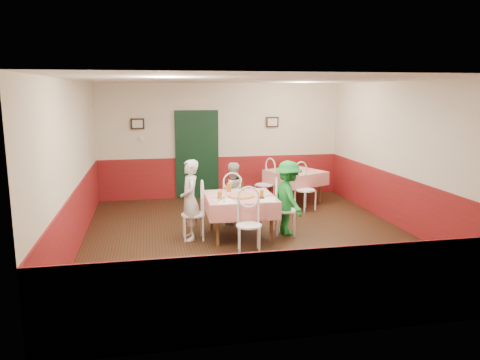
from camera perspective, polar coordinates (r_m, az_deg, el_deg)
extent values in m
plane|color=black|center=(8.52, 1.35, -7.07)|extent=(7.00, 7.00, 0.00)
plane|color=white|center=(8.11, 1.44, 12.10)|extent=(7.00, 7.00, 0.00)
cube|color=beige|center=(11.62, -2.36, 4.79)|extent=(6.00, 0.10, 2.80)
cube|color=beige|center=(4.91, 10.28, -3.73)|extent=(6.00, 0.10, 2.80)
cube|color=beige|center=(8.11, -19.80, 1.53)|extent=(0.10, 7.00, 2.80)
cube|color=beige|center=(9.32, 19.73, 2.67)|extent=(0.10, 7.00, 2.80)
cube|color=maroon|center=(11.73, -2.31, 0.41)|extent=(6.00, 0.03, 1.00)
cube|color=maroon|center=(5.22, 9.88, -13.30)|extent=(6.00, 0.03, 1.00)
cube|color=maroon|center=(8.29, -19.30, -4.61)|extent=(0.03, 7.00, 1.00)
cube|color=maroon|center=(9.47, 19.31, -2.73)|extent=(0.03, 7.00, 1.00)
cube|color=black|center=(11.53, -5.26, 2.96)|extent=(0.96, 0.06, 2.10)
cube|color=black|center=(11.40, -12.39, 6.70)|extent=(0.32, 0.03, 0.26)
cube|color=black|center=(11.80, 3.96, 7.06)|extent=(0.32, 0.03, 0.26)
cube|color=white|center=(11.42, -11.82, 4.97)|extent=(0.10, 0.03, 0.10)
cube|color=red|center=(8.51, 0.00, -4.47)|extent=(1.24, 1.24, 0.77)
cube|color=red|center=(11.19, 6.73, -0.82)|extent=(1.47, 1.47, 0.77)
cylinder|color=#B74723|center=(8.34, 0.13, -1.95)|extent=(0.47, 0.47, 0.03)
cylinder|color=white|center=(8.38, -2.76, -1.96)|extent=(0.25, 0.25, 0.01)
cylinder|color=white|center=(8.49, 2.83, -1.79)|extent=(0.25, 0.25, 0.01)
cylinder|color=white|center=(8.83, -0.43, -1.28)|extent=(0.25, 0.25, 0.01)
cylinder|color=#BF7219|center=(8.10, -2.46, -1.93)|extent=(0.08, 0.08, 0.14)
cylinder|color=#BF7219|center=(8.27, 2.65, -1.72)|extent=(0.07, 0.07, 0.13)
cylinder|color=#BF7219|center=(8.76, -1.36, -0.91)|extent=(0.09, 0.09, 0.15)
cylinder|color=#381C0A|center=(8.81, 0.29, -0.69)|extent=(0.06, 0.06, 0.20)
cylinder|color=silver|center=(7.93, -2.58, -2.41)|extent=(0.04, 0.04, 0.09)
cylinder|color=silver|center=(7.90, -1.98, -2.46)|extent=(0.04, 0.04, 0.09)
cylinder|color=#B23319|center=(8.00, -2.66, -2.30)|extent=(0.04, 0.04, 0.09)
cube|color=white|center=(7.99, -1.85, -2.63)|extent=(0.35, 0.43, 0.00)
cube|color=white|center=(8.13, 3.31, -2.40)|extent=(0.38, 0.46, 0.00)
cube|color=black|center=(8.21, 2.56, -2.19)|extent=(0.11, 0.09, 0.02)
imported|color=gray|center=(8.32, -6.12, -2.45)|extent=(0.37, 0.54, 1.44)
imported|color=gray|center=(9.31, -0.96, -1.60)|extent=(0.64, 0.53, 1.23)
imported|color=gray|center=(8.63, 5.90, -2.18)|extent=(0.64, 0.95, 1.37)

